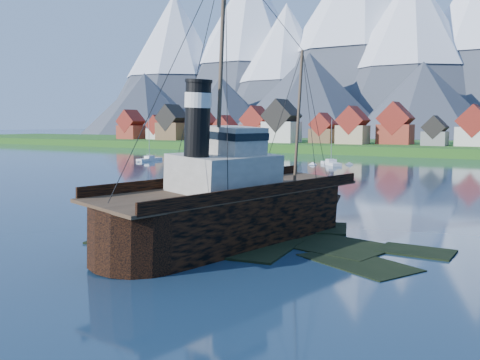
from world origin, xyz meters
The scene contains 8 objects.
ground centered at (0.00, 0.00, 0.00)m, with size 1400.00×1400.00×0.00m, color #182D44.
shoal centered at (1.78, 2.15, -0.35)m, with size 31.71×21.24×1.14m.
seawall centered at (0.00, 132.00, 0.00)m, with size 600.00×2.50×2.00m, color #3F3D38.
town centered at (-33.12, 152.18, 8.99)m, with size 250.96×16.69×17.30m.
tugboat_wreck centered at (-0.10, 1.92, 3.26)m, with size 7.64×32.91×26.08m.
sailboat_a centered at (-39.63, 48.14, 0.28)m, with size 3.23×10.68×12.88m.
sailboat_b centered at (-76.14, 75.24, 0.29)m, with size 2.32×8.72×12.60m.
sailboat_c centered at (-26.56, 88.74, 0.28)m, with size 8.13×8.76×12.34m.
Camera 1 is at (25.51, -40.38, 10.87)m, focal length 40.00 mm.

